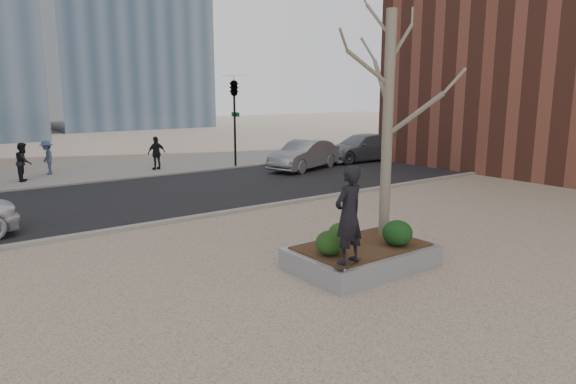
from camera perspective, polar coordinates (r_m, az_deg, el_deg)
ground at (r=10.76m, az=4.24°, el=-9.34°), size 120.00×120.00×0.00m
street at (r=19.18m, az=-15.58°, el=-0.50°), size 60.00×8.00×0.02m
far_sidewalk at (r=25.76m, az=-21.19°, el=2.08°), size 60.00×6.00×0.02m
planter at (r=11.32m, az=8.13°, el=-7.14°), size 3.00×2.00×0.45m
planter_mulch at (r=11.25m, az=8.17°, el=-5.96°), size 2.70×1.70×0.04m
sycamore_tree at (r=11.68m, az=11.15°, el=11.11°), size 2.80×2.80×6.60m
shrub_left at (r=10.46m, az=4.66°, el=-5.66°), size 0.59×0.59×0.50m
shrub_middle at (r=11.29m, az=5.82°, el=-4.55°), size 0.52×0.52×0.44m
shrub_right at (r=11.29m, az=12.06°, el=-4.47°), size 0.65×0.65×0.55m
skateboard at (r=10.01m, az=6.62°, el=-8.01°), size 0.80×0.45×0.08m
skateboarder at (r=9.73m, az=6.75°, el=-2.53°), size 0.74×0.54×1.89m
car_silver at (r=24.71m, az=1.82°, el=4.14°), size 4.52×2.76×1.41m
car_third at (r=28.02m, az=8.15°, el=4.90°), size 5.08×2.44×1.43m
pedestrian_a at (r=24.17m, az=-27.30°, el=3.00°), size 0.81×0.93×1.62m
pedestrian_b at (r=25.54m, az=-25.19°, el=3.48°), size 0.58×1.00×1.54m
pedestrian_c at (r=25.43m, az=-14.40°, el=4.22°), size 0.97×0.50×1.59m
traffic_light_far at (r=25.83m, az=-5.94°, el=7.80°), size 0.60×2.48×4.50m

